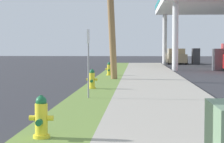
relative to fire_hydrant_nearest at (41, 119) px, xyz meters
name	(u,v)px	position (x,y,z in m)	size (l,w,h in m)	color
fire_hydrant_nearest	(41,119)	(0.00, 0.00, 0.00)	(0.42, 0.38, 0.74)	yellow
fire_hydrant_second	(92,80)	(-0.05, 8.95, 0.00)	(0.42, 0.38, 0.74)	yellow
fire_hydrant_third	(109,70)	(0.10, 16.79, 0.00)	(0.42, 0.37, 0.74)	yellow
street_sign_post	(88,49)	(0.15, 5.95, 1.19)	(0.05, 0.36, 2.12)	gray
car_tan_by_near_pump	(176,57)	(5.66, 36.99, 0.28)	(1.98, 4.52, 1.57)	tan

